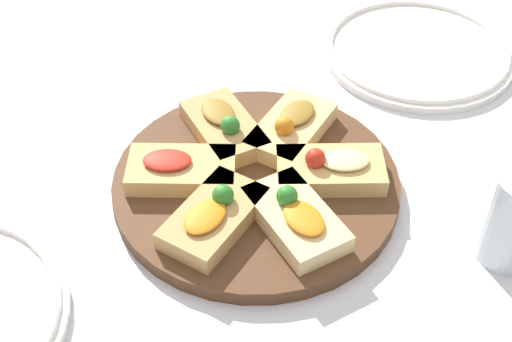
% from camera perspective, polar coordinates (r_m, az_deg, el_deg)
% --- Properties ---
extents(ground_plane, '(3.00, 3.00, 0.00)m').
position_cam_1_polar(ground_plane, '(0.78, 0.00, -1.49)').
color(ground_plane, silver).
extents(serving_board, '(0.31, 0.31, 0.02)m').
position_cam_1_polar(serving_board, '(0.78, 0.00, -1.03)').
color(serving_board, '#51331E').
rests_on(serving_board, ground_plane).
extents(focaccia_slice_0, '(0.13, 0.10, 0.04)m').
position_cam_1_polar(focaccia_slice_0, '(0.82, 2.82, 3.46)').
color(focaccia_slice_0, '#DBB775').
rests_on(focaccia_slice_0, serving_board).
extents(focaccia_slice_1, '(0.09, 0.13, 0.04)m').
position_cam_1_polar(focaccia_slice_1, '(0.82, -2.58, 3.54)').
color(focaccia_slice_1, tan).
rests_on(focaccia_slice_1, serving_board).
extents(focaccia_slice_2, '(0.13, 0.12, 0.03)m').
position_cam_1_polar(focaccia_slice_2, '(0.77, -6.06, 0.14)').
color(focaccia_slice_2, tan).
rests_on(focaccia_slice_2, serving_board).
extents(focaccia_slice_3, '(0.13, 0.10, 0.04)m').
position_cam_1_polar(focaccia_slice_3, '(0.72, -3.39, -3.62)').
color(focaccia_slice_3, tan).
rests_on(focaccia_slice_3, serving_board).
extents(focaccia_slice_4, '(0.08, 0.12, 0.04)m').
position_cam_1_polar(focaccia_slice_4, '(0.71, 3.19, -3.71)').
color(focaccia_slice_4, '#E5C689').
rests_on(focaccia_slice_4, serving_board).
extents(focaccia_slice_5, '(0.13, 0.12, 0.04)m').
position_cam_1_polar(focaccia_slice_5, '(0.77, 5.99, 0.19)').
color(focaccia_slice_5, tan).
rests_on(focaccia_slice_5, serving_board).
extents(plate_right, '(0.26, 0.26, 0.02)m').
position_cam_1_polar(plate_right, '(1.00, 12.79, 9.36)').
color(plate_right, white).
rests_on(plate_right, ground_plane).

